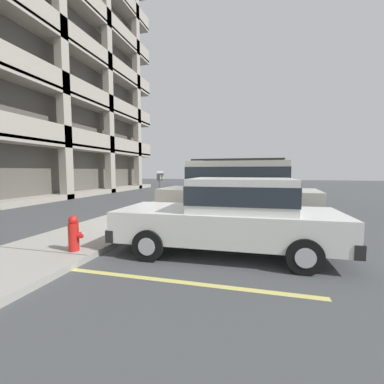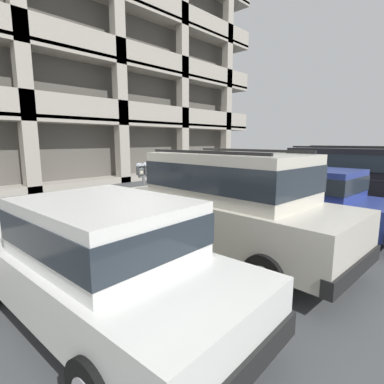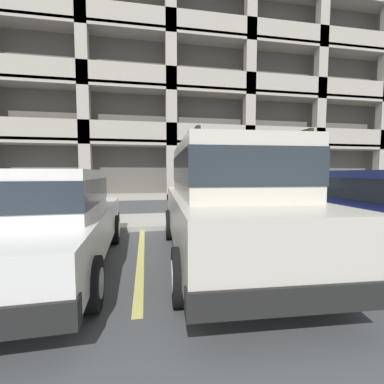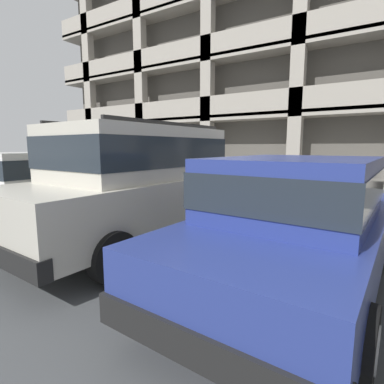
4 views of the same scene
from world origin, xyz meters
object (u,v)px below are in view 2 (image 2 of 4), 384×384
red_sedan (97,256)px  parking_meter_near (144,179)px  blue_coupe (339,176)px  silver_suv (227,200)px  parking_meter_far (263,170)px  dark_hatchback (305,197)px

red_sedan → parking_meter_near: size_ratio=2.92×
blue_coupe → parking_meter_near: size_ratio=3.10×
silver_suv → parking_meter_far: (5.87, 2.59, -0.03)m
silver_suv → blue_coupe: bearing=0.7°
blue_coupe → parking_meter_far: blue_coupe is taller
silver_suv → dark_hatchback: size_ratio=1.06×
red_sedan → blue_coupe: (8.54, -0.12, 0.27)m
parking_meter_near → red_sedan: bearing=-136.4°
parking_meter_near → blue_coupe: bearing=-25.9°
blue_coupe → parking_meter_near: 6.38m
parking_meter_near → parking_meter_far: parking_meter_near is taller
silver_suv → blue_coupe: same height
blue_coupe → red_sedan: bearing=180.0°
parking_meter_near → parking_meter_far: (5.87, 0.04, -0.21)m
dark_hatchback → blue_coupe: 3.04m
blue_coupe → parking_meter_far: 2.83m
dark_hatchback → blue_coupe: blue_coupe is taller
red_sedan → parking_meter_near: parking_meter_near is taller
silver_suv → blue_coupe: size_ratio=1.01×
parking_meter_near → parking_meter_far: size_ratio=1.09×
dark_hatchback → parking_meter_near: (-2.71, 2.93, 0.45)m
silver_suv → red_sedan: silver_suv is taller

